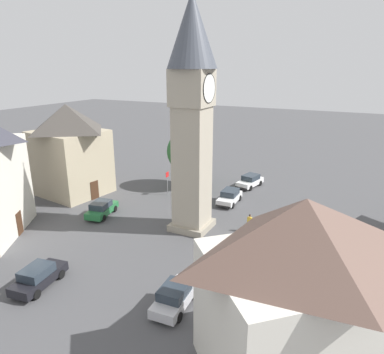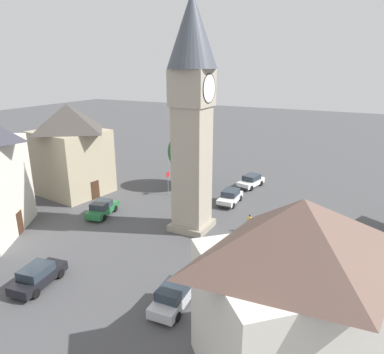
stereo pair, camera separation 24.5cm
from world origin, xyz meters
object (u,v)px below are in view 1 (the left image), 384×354
Objects in this scene: building_terrace_right at (297,292)px; building_hall_far at (70,149)px; car_red_corner at (308,265)px; car_green_alley at (102,209)px; clock_tower at (192,98)px; car_white_side at (175,296)px; car_blue_kerb at (250,181)px; car_black_far at (230,197)px; road_sign at (167,179)px; car_silver_kerb at (39,276)px; tree at (189,152)px; pedestrian at (250,221)px.

building_terrace_right is 32.40m from building_hall_far.
car_green_alley is (1.68, 20.50, 0.00)m from car_red_corner.
clock_tower is 16.00m from car_white_side.
building_hall_far is (-11.53, 18.27, 4.59)m from car_blue_kerb.
car_white_side is 18.42m from car_black_far.
road_sign is at bearing -67.48° from building_hall_far.
road_sign reaches higher than car_blue_kerb.
building_terrace_right reaches higher than car_blue_kerb.
car_silver_kerb is 1.04× the size of car_black_far.
road_sign is (19.67, 1.24, 1.14)m from car_silver_kerb.
building_terrace_right is (-22.97, -17.31, 0.18)m from tree.
car_red_corner is (-3.22, -11.04, -11.18)m from clock_tower.
car_white_side is 0.40× the size of building_hall_far.
car_blue_kerb is 27.65m from car_silver_kerb.
pedestrian reaches higher than car_red_corner.
car_black_far is (20.44, -6.24, 0.00)m from car_silver_kerb.
building_terrace_right reaches higher than car_red_corner.
car_red_corner and car_green_alley have the same top height.
car_red_corner is at bearing -150.18° from car_blue_kerb.
building_terrace_right is at bearing -176.06° from car_red_corner.
road_sign is (8.24, -2.90, 1.14)m from car_green_alley.
car_white_side is 25.28m from building_hall_far.
tree is at bearing 66.30° from car_black_far.
car_silver_kerb is 19.83m from building_hall_far.
car_red_corner is 10.14m from car_white_side.
road_sign is at bearing 165.48° from tree.
car_blue_kerb is 1.05× the size of car_black_far.
road_sign is at bearing 43.35° from building_terrace_right.
car_black_far is 0.58× the size of tree.
clock_tower is 13.48m from car_black_far.
clock_tower is 7.30× the size of road_sign.
road_sign is (5.02, 11.62, 0.89)m from pedestrian.
car_red_corner is 28.99m from building_hall_far.
building_hall_far is (-7.99, 11.42, 0.79)m from tree.
car_white_side is at bearing -121.57° from building_hall_far.
clock_tower reaches higher than car_silver_kerb.
car_green_alley is 0.61× the size of tree.
clock_tower is 4.65× the size of car_blue_kerb.
tree is 13.95m from building_hall_far.
car_red_corner is at bearing -129.34° from pedestrian.
pedestrian is 16.21m from building_terrace_right.
car_silver_kerb is at bearing 120.79° from car_red_corner.
pedestrian is at bearing 50.66° from car_red_corner.
car_red_corner is 20.24m from road_sign.
car_black_far is 13.75m from car_green_alley.
car_black_far is at bearing -16.98° from car_silver_kerb.
road_sign is (17.36, 10.71, 1.14)m from car_white_side.
road_sign is (9.92, 17.60, 1.14)m from car_red_corner.
car_silver_kerb is (-26.86, 6.55, 0.00)m from car_blue_kerb.
car_white_side is 8.75m from building_terrace_right.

